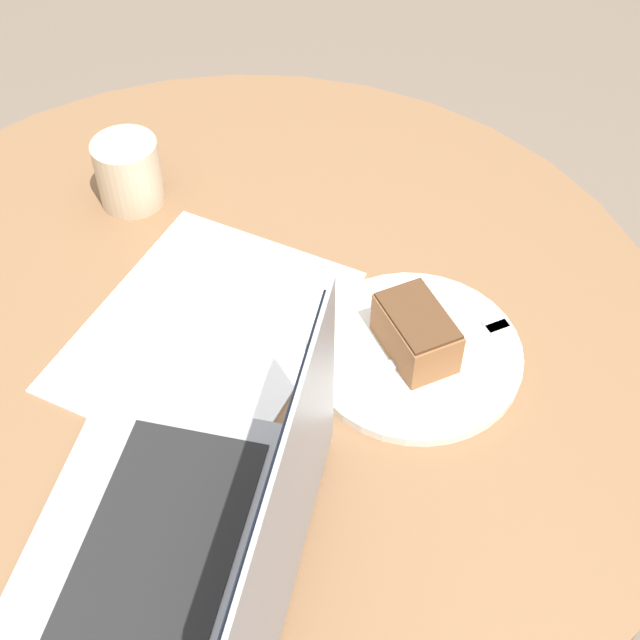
{
  "coord_description": "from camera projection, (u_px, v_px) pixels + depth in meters",
  "views": [
    {
      "loc": [
        0.31,
        0.59,
        1.52
      ],
      "look_at": [
        -0.07,
        0.08,
        0.8
      ],
      "focal_mm": 50.0,
      "sensor_mm": 36.0,
      "label": 1
    }
  ],
  "objects": [
    {
      "name": "plate",
      "position": [
        414.0,
        353.0,
        0.97
      ],
      "size": [
        0.24,
        0.24,
        0.01
      ],
      "color": "silver",
      "rests_on": "dining_table"
    },
    {
      "name": "fork",
      "position": [
        456.0,
        342.0,
        0.97
      ],
      "size": [
        0.17,
        0.05,
        0.0
      ],
      "rotation": [
        0.0,
        0.0,
        9.21
      ],
      "color": "silver",
      "rests_on": "plate"
    },
    {
      "name": "laptop",
      "position": [
        191.0,
        544.0,
        0.78
      ],
      "size": [
        0.4,
        0.4,
        0.24
      ],
      "rotation": [
        0.0,
        0.0,
        3.86
      ],
      "color": "gray",
      "rests_on": "dining_table"
    },
    {
      "name": "ground_plane",
      "position": [
        262.0,
        612.0,
        1.57
      ],
      "size": [
        12.0,
        12.0,
        0.0
      ],
      "primitive_type": "plane",
      "color": "#6B5B4C"
    },
    {
      "name": "cake_slice",
      "position": [
        416.0,
        332.0,
        0.95
      ],
      "size": [
        0.08,
        0.11,
        0.06
      ],
      "rotation": [
        0.0,
        0.0,
        4.5
      ],
      "color": "brown",
      "rests_on": "plate"
    },
    {
      "name": "dining_table",
      "position": [
        239.0,
        418.0,
        1.13
      ],
      "size": [
        1.03,
        1.03,
        0.76
      ],
      "color": "brown",
      "rests_on": "ground_plane"
    },
    {
      "name": "coffee_glass",
      "position": [
        129.0,
        172.0,
        1.12
      ],
      "size": [
        0.08,
        0.08,
        0.09
      ],
      "color": "#C6AD89",
      "rests_on": "dining_table"
    },
    {
      "name": "paper_document",
      "position": [
        206.0,
        329.0,
        1.0
      ],
      "size": [
        0.4,
        0.37,
        0.0
      ],
      "rotation": [
        0.0,
        0.0,
        0.48
      ],
      "color": "white",
      "rests_on": "dining_table"
    }
  ]
}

